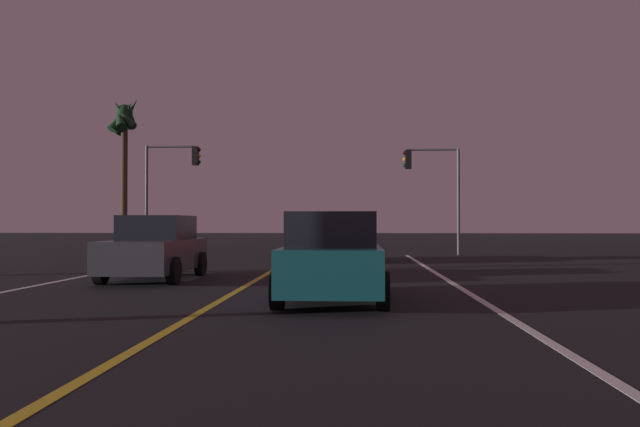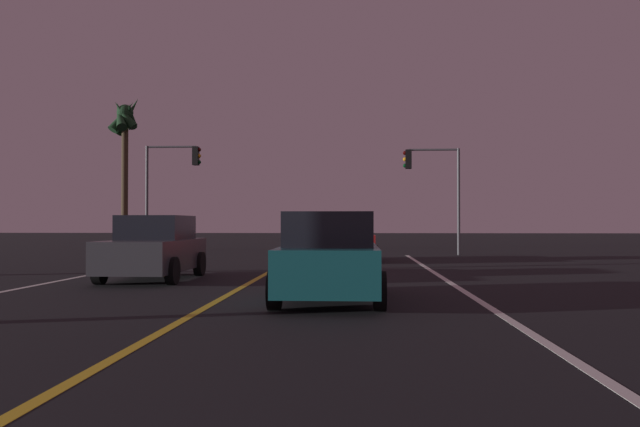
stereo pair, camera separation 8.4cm
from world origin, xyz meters
TOP-DOWN VIEW (x-y plane):
  - lane_edge_right at (5.02, 12.48)m, footprint 0.16×36.95m
  - lane_center_divider at (0.00, 12.48)m, footprint 0.16×36.95m
  - car_ahead_far at (2.46, 26.19)m, footprint 2.02×4.30m
  - car_oncoming at (-2.68, 17.60)m, footprint 2.02×4.30m
  - car_lead_same_lane at (2.16, 13.13)m, footprint 2.02×4.30m
  - traffic_light_near_right at (6.22, 31.45)m, footprint 2.68×0.36m
  - traffic_light_near_left at (-6.22, 31.45)m, footprint 2.73×0.36m
  - palm_tree_left_far at (-10.15, 35.68)m, footprint 1.98×2.12m

SIDE VIEW (x-z plane):
  - lane_edge_right at x=5.02m, z-range 0.00..0.01m
  - lane_center_divider at x=0.00m, z-range 0.00..0.01m
  - car_ahead_far at x=2.46m, z-range -0.03..1.67m
  - car_oncoming at x=-2.68m, z-range -0.03..1.67m
  - car_lead_same_lane at x=2.16m, z-range -0.03..1.67m
  - traffic_light_near_right at x=6.22m, z-range 1.22..6.26m
  - traffic_light_near_left at x=-6.22m, z-range 1.27..6.52m
  - palm_tree_left_far at x=-10.15m, z-range 2.45..11.05m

